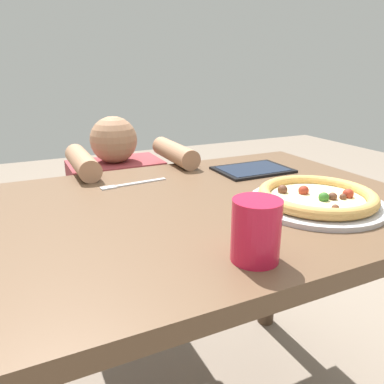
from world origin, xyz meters
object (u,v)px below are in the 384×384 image
object	(u,v)px
fork	(131,184)
tablet	(253,170)
drink_cup_colored	(256,230)
diner_seated	(120,232)
pizza_near	(317,198)

from	to	relation	value
fork	tablet	bearing A→B (deg)	-3.56
drink_cup_colored	diner_seated	distance (m)	1.03
tablet	diner_seated	world-z (taller)	diner_seated
fork	tablet	distance (m)	0.41
tablet	fork	bearing A→B (deg)	176.44
drink_cup_colored	fork	size ratio (longest dim) A/B	0.56
pizza_near	fork	bearing A→B (deg)	134.97
drink_cup_colored	pizza_near	bearing A→B (deg)	28.92
pizza_near	drink_cup_colored	xyz separation A→B (m)	(-0.30, -0.17, 0.04)
diner_seated	fork	bearing A→B (deg)	-98.50
pizza_near	drink_cup_colored	bearing A→B (deg)	-151.08
pizza_near	tablet	distance (m)	0.35
fork	diner_seated	size ratio (longest dim) A/B	0.23
pizza_near	diner_seated	size ratio (longest dim) A/B	0.37
pizza_near	drink_cup_colored	size ratio (longest dim) A/B	2.93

